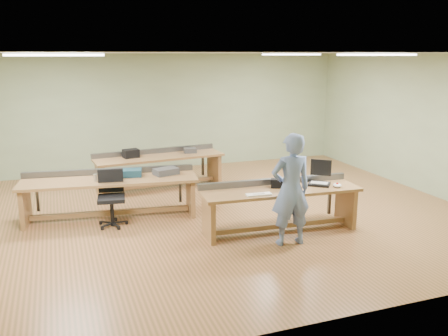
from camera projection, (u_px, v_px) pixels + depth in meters
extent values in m
plane|color=#9A5F3A|center=(206.00, 214.00, 9.03)|extent=(10.00, 10.00, 0.00)
plane|color=silver|center=(204.00, 53.00, 8.33)|extent=(10.00, 10.00, 0.00)
cube|color=#95AB81|center=(159.00, 112.00, 12.34)|extent=(10.00, 0.04, 3.00)
cube|color=#95AB81|center=(318.00, 198.00, 5.02)|extent=(10.00, 0.04, 3.00)
cube|color=#95AB81|center=(424.00, 124.00, 10.32)|extent=(0.04, 8.00, 3.00)
cube|color=white|center=(55.00, 55.00, 6.14)|extent=(1.20, 0.50, 0.03)
cube|color=white|center=(53.00, 55.00, 8.89)|extent=(1.20, 0.50, 0.03)
cube|color=white|center=(377.00, 55.00, 7.78)|extent=(1.20, 0.50, 0.03)
cube|color=white|center=(291.00, 54.00, 10.53)|extent=(1.20, 0.50, 0.03)
cube|color=#905F3D|center=(281.00, 191.00, 8.03)|extent=(2.77, 0.89, 0.05)
cube|color=#905F3D|center=(209.00, 219.00, 7.77)|extent=(0.12, 0.63, 0.70)
cube|color=#905F3D|center=(346.00, 205.00, 8.46)|extent=(0.12, 0.63, 0.70)
cube|color=#905F3D|center=(280.00, 225.00, 8.17)|extent=(2.44, 0.24, 0.08)
cube|color=#505257|center=(274.00, 181.00, 8.31)|extent=(2.73, 0.24, 0.11)
cube|color=#905F3D|center=(110.00, 180.00, 8.69)|extent=(3.27, 1.25, 0.05)
cube|color=#905F3D|center=(25.00, 205.00, 8.47)|extent=(0.18, 0.75, 0.70)
cube|color=#905F3D|center=(190.00, 195.00, 9.09)|extent=(0.18, 0.75, 0.70)
cube|color=#905F3D|center=(111.00, 213.00, 8.84)|extent=(2.87, 0.47, 0.08)
cube|color=#505257|center=(110.00, 171.00, 9.04)|extent=(3.17, 0.49, 0.11)
cube|color=#905F3D|center=(159.00, 157.00, 10.63)|extent=(2.95, 1.04, 0.05)
cube|color=#905F3D|center=(100.00, 180.00, 10.16)|extent=(0.14, 0.67, 0.70)
cube|color=#905F3D|center=(214.00, 167.00, 11.27)|extent=(0.14, 0.67, 0.70)
cube|color=#905F3D|center=(160.00, 184.00, 10.78)|extent=(2.58, 0.35, 0.08)
cube|color=#505257|center=(155.00, 151.00, 10.91)|extent=(2.88, 0.36, 0.11)
imported|color=#6A81AE|center=(291.00, 190.00, 7.45)|extent=(0.68, 0.47, 1.81)
cube|color=black|center=(319.00, 184.00, 8.27)|extent=(0.47, 0.46, 0.04)
cube|color=black|center=(321.00, 168.00, 8.34)|extent=(0.29, 0.24, 0.28)
cube|color=white|center=(259.00, 194.00, 7.68)|extent=(0.43, 0.17, 0.02)
ellipsoid|color=white|center=(337.00, 185.00, 8.14)|extent=(0.18, 0.20, 0.07)
cube|color=black|center=(277.00, 183.00, 8.11)|extent=(0.26, 0.22, 0.15)
cylinder|color=black|center=(112.00, 213.00, 8.38)|extent=(0.07, 0.07, 0.49)
cube|color=black|center=(111.00, 198.00, 8.32)|extent=(0.52, 0.52, 0.07)
cube|color=black|center=(111.00, 181.00, 8.47)|extent=(0.45, 0.12, 0.42)
cylinder|color=black|center=(113.00, 224.00, 8.43)|extent=(0.60, 0.60, 0.07)
cube|color=#153645|center=(132.00, 173.00, 8.87)|extent=(0.42, 0.34, 0.13)
cube|color=#39393C|center=(166.00, 171.00, 8.99)|extent=(0.50, 0.39, 0.12)
imported|color=#39393C|center=(116.00, 177.00, 8.61)|extent=(0.13, 0.13, 0.09)
cylinder|color=silver|center=(95.00, 178.00, 8.51)|extent=(0.07, 0.07, 0.13)
cube|color=black|center=(131.00, 153.00, 10.45)|extent=(0.37, 0.30, 0.19)
cube|color=#39393C|center=(190.00, 150.00, 10.96)|extent=(0.30, 0.24, 0.11)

